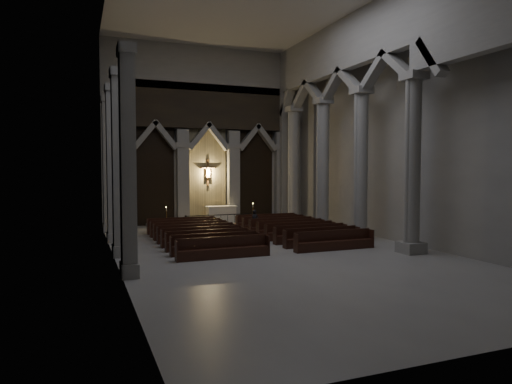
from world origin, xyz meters
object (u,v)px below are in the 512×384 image
pews (249,235)px  candle_stand_left (166,223)px  altar (221,214)px  candle_stand_right (253,220)px  altar_rail (221,219)px  worshipper (255,221)px

pews → candle_stand_left: bearing=117.6°
altar → pews: 7.48m
candle_stand_left → candle_stand_right: candle_stand_right is taller
altar → altar_rail: (-0.72, -2.28, -0.09)m
candle_stand_right → worshipper: 2.80m
altar_rail → pews: pews is taller
candle_stand_right → worshipper: size_ratio=1.14×
candle_stand_left → candle_stand_right: bearing=-5.9°
altar_rail → candle_stand_left: 3.42m
candle_stand_left → worshipper: candle_stand_left is taller
altar_rail → pews: (-0.00, -5.16, -0.30)m
pews → worshipper: size_ratio=7.21×
candle_stand_left → pews: 7.01m
altar_rail → candle_stand_left: size_ratio=3.34×
candle_stand_left → candle_stand_right: (5.60, -0.58, 0.03)m
altar_rail → pews: 5.17m
pews → worshipper: 3.35m
pews → worshipper: worshipper is taller
candle_stand_left → pews: size_ratio=0.15×
pews → altar_rail: bearing=90.0°
altar_rail → worshipper: size_ratio=3.50×
altar_rail → pews: size_ratio=0.49×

